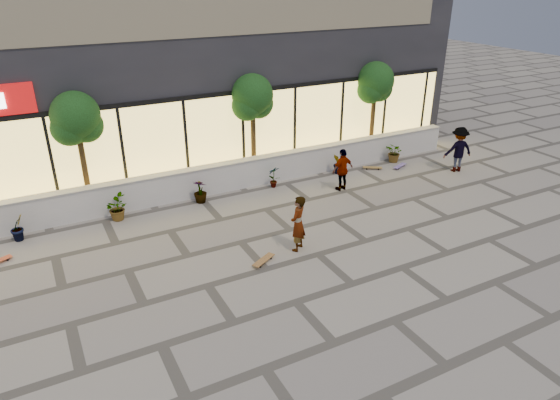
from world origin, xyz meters
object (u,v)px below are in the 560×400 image
tree_east (375,85)px  skater_right_near (343,170)px  skateboard_right_near (373,167)px  skateboard_center (264,260)px  tree_midwest (76,121)px  skater_right_far (458,149)px  skater_center (298,224)px  tree_mideast (253,100)px  skateboard_right_far (400,166)px

tree_east → skater_right_near: bearing=-141.1°
skateboard_right_near → skateboard_center: bearing=-116.1°
tree_midwest → skater_right_far: bearing=-13.3°
tree_midwest → skater_right_near: size_ratio=2.54×
skateboard_center → tree_midwest: bearing=93.1°
skater_center → skater_right_far: skater_right_far is taller
tree_mideast → skateboard_right_near: size_ratio=5.27×
tree_mideast → skateboard_right_far: (5.58, -1.86, -2.91)m
skater_right_far → tree_midwest: bearing=1.4°
skateboard_center → skateboard_right_far: 8.89m
tree_east → skater_right_far: tree_east is taller
tree_mideast → skateboard_right_far: bearing=-18.5°
tree_mideast → skater_center: 6.08m
skater_right_far → skateboard_center: (-9.71, -2.59, -0.81)m
tree_east → skater_center: (-6.74, -5.54, -2.17)m
skater_center → skater_right_near: skater_center is taller
skateboard_right_near → skateboard_right_far: 1.14m
skater_center → skateboard_right_far: (6.82, 3.68, -0.74)m
skateboard_right_near → skateboard_right_far: size_ratio=0.93×
skateboard_right_near → skateboard_right_far: skateboard_right_far is taller
skater_center → skateboard_center: size_ratio=2.02×
tree_midwest → skater_right_near: bearing=-17.5°
skateboard_right_far → tree_midwest: bearing=149.3°
tree_mideast → skateboard_center: (-2.41, -5.74, -2.90)m
tree_east → skateboard_right_far: bearing=-87.5°
skateboard_right_near → skater_center: bearing=-112.5°
tree_midwest → skater_right_far: 13.83m
tree_midwest → skater_right_far: size_ratio=2.20×
tree_east → skater_right_near: 4.71m
skater_right_near → skateboard_right_far: skater_right_near is taller
tree_mideast → skater_right_near: size_ratio=2.54×
tree_midwest → tree_east: same height
tree_midwest → skater_center: (4.76, -5.54, -2.17)m
tree_midwest → tree_mideast: bearing=0.0°
skateboard_right_far → skater_right_far: bearing=-58.5°
skater_center → skateboard_right_near: (5.74, 4.04, -0.74)m
skater_right_far → skater_right_near: bearing=8.6°
tree_midwest → skater_center: size_ratio=2.39×
tree_mideast → skater_right_near: bearing=-49.0°
skater_right_far → skateboard_right_near: size_ratio=2.39×
skater_center → skater_right_near: size_ratio=1.06×
skater_right_near → tree_mideast: bearing=-56.1°
skater_center → skateboard_center: (-1.18, -0.20, -0.74)m
skater_right_near → skateboard_right_near: (2.23, 1.11, -0.70)m
skateboard_center → tree_east: bearing=7.1°
skater_center → skateboard_right_near: skater_center is taller
tree_east → skateboard_right_near: bearing=-123.7°
tree_mideast → skater_right_far: 8.22m
tree_mideast → skateboard_right_near: bearing=-18.4°
skateboard_center → tree_mideast: bearing=38.3°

